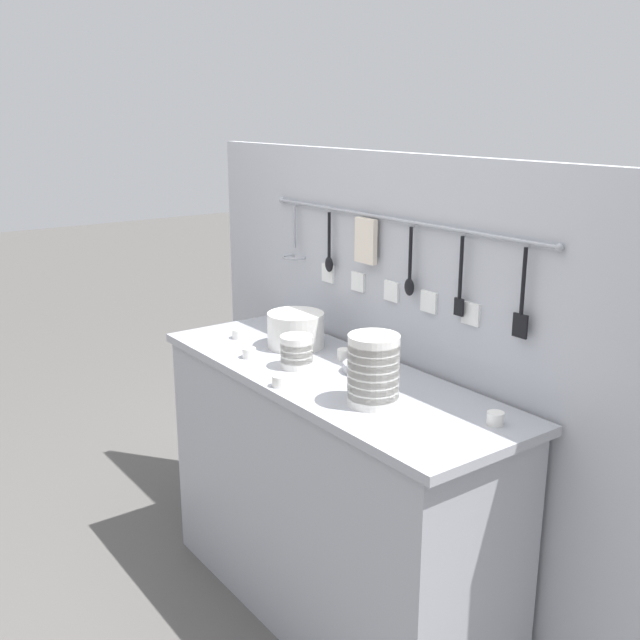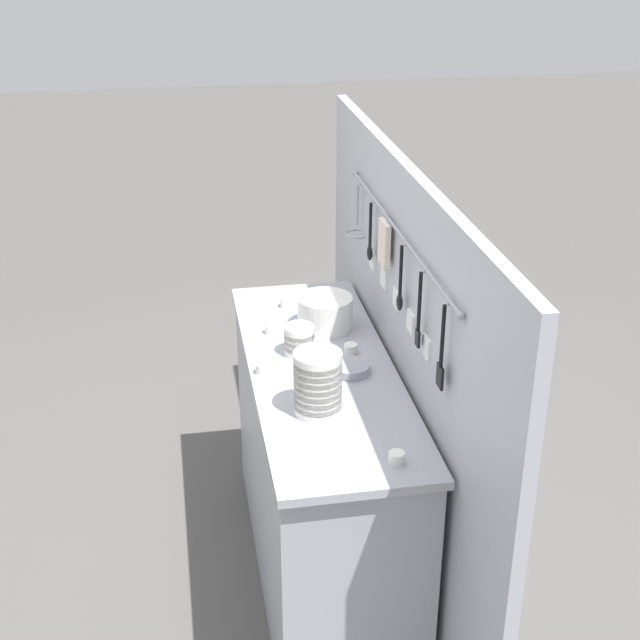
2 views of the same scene
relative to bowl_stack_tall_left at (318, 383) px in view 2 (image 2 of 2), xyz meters
name	(u,v)px [view 2 (image 2 of 2)]	position (x,y,z in m)	size (l,w,h in m)	color
ground_plane	(321,570)	(-0.30, 0.07, -1.04)	(20.00, 20.00, 0.00)	#514F4C
counter	(321,474)	(-0.30, 0.07, -0.57)	(1.48, 0.51, 0.93)	#9EA0A8
back_wall	(400,385)	(-0.30, 0.36, -0.21)	(2.28, 0.11, 1.65)	#A8AAB2
bowl_stack_tall_left	(318,383)	(0.00, 0.00, 0.00)	(0.16, 0.16, 0.22)	silver
bowl_stack_back_corner	(299,340)	(-0.41, 0.00, -0.05)	(0.11, 0.11, 0.11)	silver
plate_stack	(325,313)	(-0.61, 0.13, -0.04)	(0.21, 0.21, 0.13)	silver
steel_mixing_bowl	(350,368)	(-0.24, 0.16, -0.09)	(0.14, 0.14, 0.03)	#93969E
cup_edge_near	(271,329)	(-0.59, -0.08, -0.09)	(0.05, 0.05, 0.04)	silver
cup_front_right	(351,349)	(-0.38, 0.19, -0.09)	(0.05, 0.05, 0.04)	silver
cup_beside_plates	(397,458)	(0.32, 0.18, -0.09)	(0.05, 0.05, 0.04)	silver
cup_centre	(286,303)	(-0.82, 0.01, -0.09)	(0.05, 0.05, 0.04)	silver
cup_by_caddy	(263,369)	(-0.29, -0.15, -0.09)	(0.05, 0.05, 0.04)	silver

